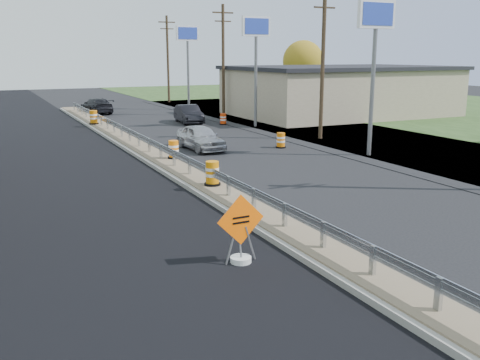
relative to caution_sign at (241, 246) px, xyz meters
name	(u,v)px	position (x,y,z in m)	size (l,w,h in m)	color
ground	(208,189)	(2.20, 7.52, -0.46)	(140.00, 140.00, 0.00)	black
milled_overlay	(58,156)	(-2.20, 17.52, -0.45)	(7.20, 120.00, 0.01)	black
median	(150,154)	(2.20, 15.52, -0.35)	(1.60, 55.00, 0.23)	gray
guardrail	(144,140)	(2.20, 16.52, 0.27)	(0.10, 46.15, 0.72)	silver
retail_building_near	(340,90)	(23.19, 27.52, 1.70)	(18.50, 12.50, 4.27)	tan
pylon_sign_south	(376,29)	(12.70, 10.52, 6.01)	(2.20, 0.30, 7.90)	slate
pylon_sign_mid	(256,37)	(12.70, 23.52, 6.01)	(2.20, 0.30, 7.90)	slate
pylon_sign_north	(187,41)	(12.70, 37.52, 6.01)	(2.20, 0.30, 7.90)	slate
utility_pole_smid	(323,60)	(13.70, 16.52, 4.47)	(1.90, 0.26, 9.40)	#473523
utility_pole_nmid	(223,58)	(13.70, 31.52, 4.47)	(1.90, 0.26, 9.40)	#473523
utility_pole_north	(168,57)	(13.70, 46.52, 4.47)	(1.90, 0.26, 9.40)	#473523
tree_far_yellow	(303,61)	(28.20, 41.52, 4.08)	(4.62, 4.62, 6.86)	#473523
caution_sign	(241,246)	(0.00, 0.00, 0.00)	(1.32, 0.55, 1.81)	white
barrel_median_near	(212,174)	(2.28, 7.20, 0.22)	(0.65, 0.65, 0.95)	black
barrel_median_mid	(174,150)	(2.75, 13.18, 0.19)	(0.60, 0.60, 0.88)	black
barrel_median_far	(94,118)	(1.85, 28.53, 0.25)	(0.69, 0.69, 1.01)	black
barrel_shoulder_near	(281,141)	(9.74, 14.70, -0.05)	(0.59, 0.59, 0.87)	black
barrel_shoulder_mid	(223,119)	(11.07, 25.75, -0.05)	(0.58, 0.58, 0.85)	black
car_silver	(201,137)	(5.36, 16.14, 0.23)	(1.64, 4.08, 1.39)	#B6B6BB
car_dark_mid	(189,114)	(9.02, 27.76, 0.24)	(1.49, 4.26, 1.40)	black
car_dark_far	(97,106)	(4.00, 38.21, 0.23)	(1.94, 4.78, 1.39)	black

